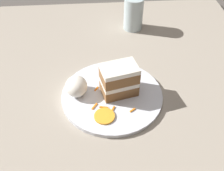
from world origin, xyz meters
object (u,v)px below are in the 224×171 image
(cake_slice, at_px, (119,80))
(cream_dollop, at_px, (76,86))
(drinking_glass, at_px, (133,16))
(plate, at_px, (112,95))
(orange_garnish, at_px, (104,116))

(cake_slice, relative_size, cream_dollop, 1.60)
(cream_dollop, distance_m, drinking_glass, 0.39)
(plate, relative_size, cream_dollop, 4.19)
(cream_dollop, bearing_deg, plate, 83.99)
(cake_slice, bearing_deg, plate, 93.58)
(cake_slice, bearing_deg, drinking_glass, -27.53)
(drinking_glass, bearing_deg, cake_slice, -14.00)
(plate, xyz_separation_m, cream_dollop, (-0.01, -0.09, 0.03))
(plate, height_order, drinking_glass, drinking_glass)
(cake_slice, bearing_deg, cream_dollop, 74.46)
(plate, distance_m, cake_slice, 0.05)
(orange_garnish, height_order, drinking_glass, drinking_glass)
(cream_dollop, height_order, drinking_glass, drinking_glass)
(cake_slice, distance_m, cream_dollop, 0.11)
(orange_garnish, bearing_deg, plate, 162.28)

